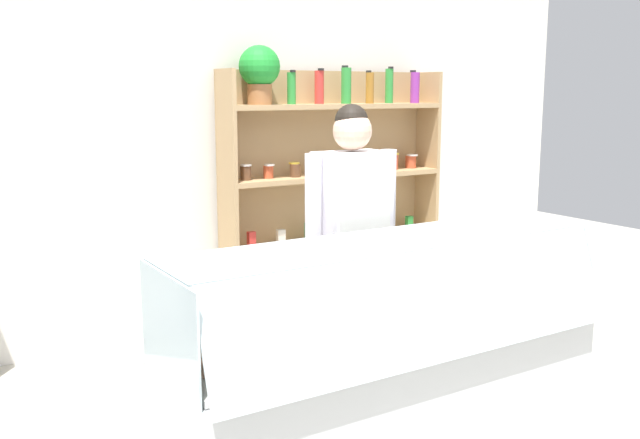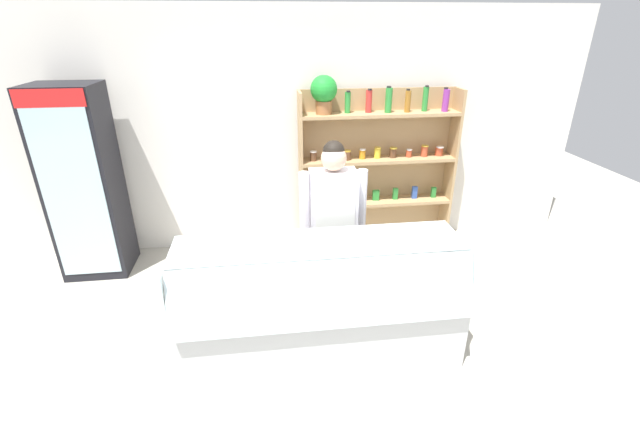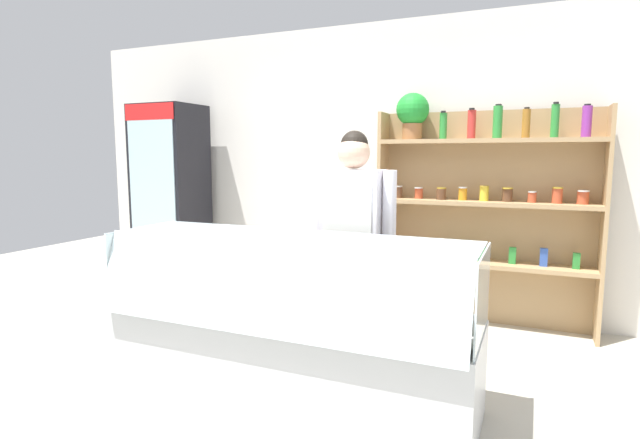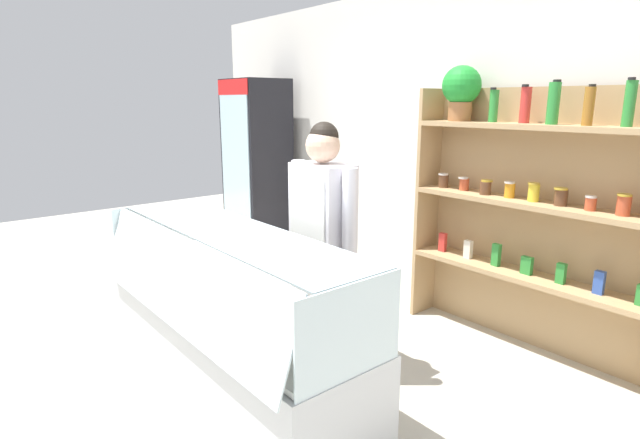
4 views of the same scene
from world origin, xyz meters
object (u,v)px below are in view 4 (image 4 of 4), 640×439
Objects in this scene: shelving_unit at (526,194)px; shop_clerk at (322,229)px; deli_display_case at (229,339)px; drinks_fridge at (257,170)px.

shop_clerk is at bearing -116.14° from shelving_unit.
shop_clerk is (0.20, 0.59, 0.65)m from deli_display_case.
shelving_unit is at bearing 66.16° from deli_display_case.
shelving_unit is 0.91× the size of deli_display_case.
shop_clerk is at bearing 71.55° from deli_display_case.
deli_display_case is 1.35× the size of shop_clerk.
shop_clerk is (2.42, -1.07, -0.03)m from drinks_fridge.
shelving_unit is 1.47m from shop_clerk.
drinks_fridge is at bearing 143.36° from deli_display_case.
shelving_unit is at bearing 4.58° from drinks_fridge.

